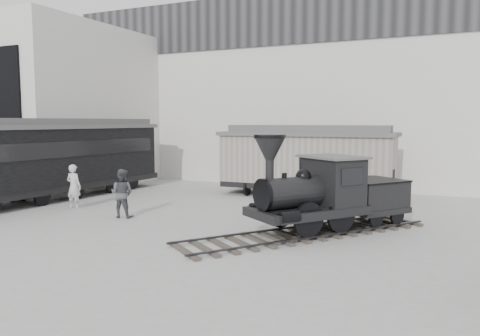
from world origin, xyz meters
The scene contains 8 objects.
ground centered at (0.00, 0.00, 0.00)m, with size 90.00×90.00×0.00m, color #9E9E9B.
north_wall centered at (0.00, 14.98, 5.55)m, with size 34.00×2.51×11.00m.
west_pavilion centered at (-14.50, 9.96, 4.49)m, with size 7.00×12.11×9.00m.
locomotive centered at (2.49, 3.63, 1.19)m, with size 7.08×8.52×3.23m.
boxcar centered at (-0.24, 10.69, 1.86)m, with size 8.69×2.82×3.55m.
passenger_coach centered at (-11.06, 4.90, 1.97)m, with size 3.86×13.54×3.58m.
visitor_a centered at (-8.40, 3.50, 0.95)m, with size 0.69×0.45×1.90m, color silver.
visitor_b centered at (-5.29, 2.82, 0.95)m, with size 0.92×0.72×1.90m, color #48494F.
Camera 1 is at (6.36, -11.59, 3.73)m, focal length 35.00 mm.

